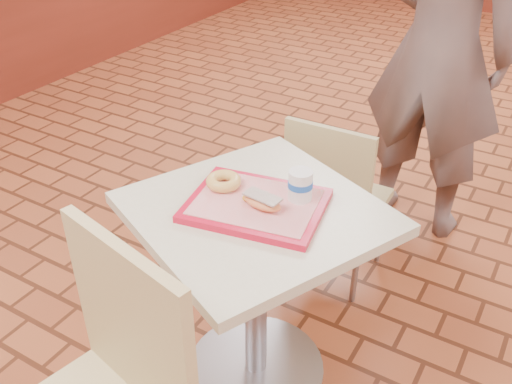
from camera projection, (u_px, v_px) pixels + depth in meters
The scene contains 7 objects.
main_table at pixel (256, 268), 1.90m from camera, with size 0.71×0.71×0.75m.
chair_main_back at pixel (334, 195), 2.39m from camera, with size 0.38×0.38×0.80m.
customer at pixel (440, 49), 2.54m from camera, with size 0.67×0.44×1.82m, color brown.
serving_tray at pixel (256, 205), 1.77m from camera, with size 0.41×0.32×0.03m.
ring_donut at pixel (224, 181), 1.83m from camera, with size 0.11×0.11×0.04m, color gold.
long_john_donut at pixel (261, 201), 1.72m from camera, with size 0.14×0.08×0.04m.
paper_cup at pixel (300, 185), 1.75m from camera, with size 0.08×0.08×0.10m.
Camera 1 is at (-0.29, -1.94, 1.74)m, focal length 40.00 mm.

